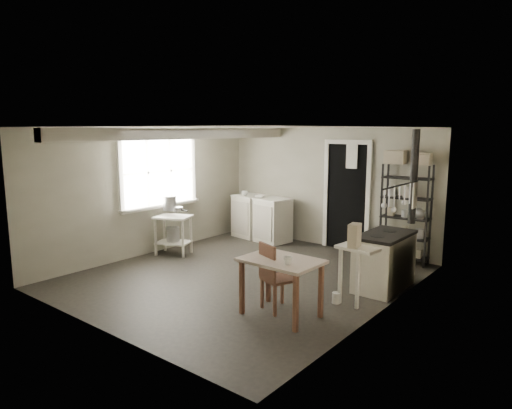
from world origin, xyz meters
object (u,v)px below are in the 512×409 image
Objects in this scene: flour_sack at (375,249)px; work_table at (281,286)px; stockpot at (169,203)px; stove at (384,259)px; shelf_rack at (406,208)px; base_cabinets at (261,217)px; prep_table at (173,233)px; chair at (279,273)px.

work_table is at bearing -89.15° from flour_sack.
stove is (3.86, 0.65, -0.50)m from stockpot.
shelf_rack is 1.57m from stove.
stove is at bearing -13.62° from base_cabinets.
prep_table reaches higher than work_table.
flour_sack is at bearing 4.55° from base_cabinets.
base_cabinets is (0.63, 1.92, -0.48)m from stockpot.
stove is (3.76, 0.67, 0.04)m from prep_table.
work_table is (-0.33, -3.18, -0.57)m from shelf_rack.
base_cabinets is at bearing 71.93° from stockpot.
stove reaches higher than flour_sack.
shelf_rack is 1.65× the size of stove.
stove is 1.75m from chair.
flour_sack is (-0.37, -0.34, -0.71)m from shelf_rack.
stove is (3.23, -1.27, -0.02)m from base_cabinets.
stockpot reaches higher than work_table.
stockpot is 0.54× the size of flour_sack.
stockpot is at bearing -175.08° from chair.
base_cabinets is at bearing 152.88° from chair.
stockpot reaches higher than stove.
prep_table is 4.13m from shelf_rack.
chair is at bearing -113.91° from stove.
work_table is at bearing -18.38° from prep_table.
prep_table is 1.46× the size of flour_sack.
base_cabinets is at bearing 74.87° from prep_table.
chair is (3.04, -0.92, 0.08)m from prep_table.
stockpot is 2.08m from base_cabinets.
stove is 1.17× the size of chair.
stove is 1.82m from work_table.
base_cabinets is at bearing -179.52° from shelf_rack.
shelf_rack is 1.79× the size of work_table.
shelf_rack is 3.45× the size of flour_sack.
work_table is at bearing -18.13° from stockpot.
shelf_rack is 3.25m from work_table.
chair is at bearing 134.36° from work_table.
stockpot is at bearing -170.14° from stove.
work_table is 1.93× the size of flour_sack.
chair is 2.73m from flour_sack.
base_cabinets is at bearing 158.79° from stove.
chair is at bearing -16.66° from stockpot.
prep_table is 0.53× the size of base_cabinets.
shelf_rack reaches higher than prep_table.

